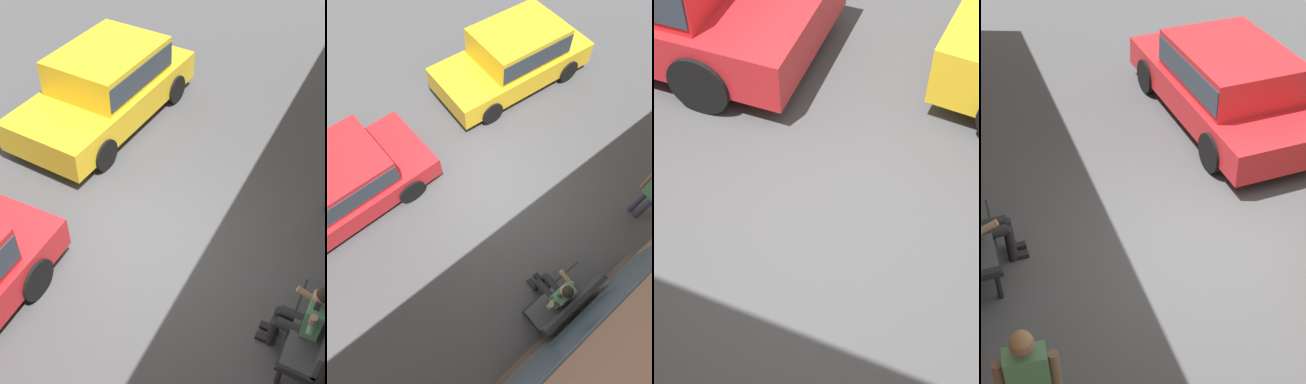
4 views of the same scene
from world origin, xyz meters
The scene contains 4 objects.
ground_plane centered at (0.00, 0.00, 0.00)m, with size 60.00×60.00×0.00m, color #424244.
bench centered at (0.68, 2.90, 0.59)m, with size 1.46×0.55×1.02m.
person_on_phone centered at (0.73, 2.67, 0.72)m, with size 0.73×0.74×1.36m.
parked_car_near centered at (-2.70, -2.40, 0.83)m, with size 4.40×2.15×1.54m.
Camera 1 is at (4.45, 2.60, 5.99)m, focal length 45.00 mm.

